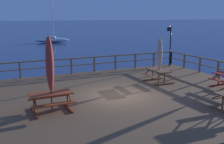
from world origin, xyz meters
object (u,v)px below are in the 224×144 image
at_px(picnic_table_front_left, 158,73).
at_px(picnic_table_mid_centre, 51,98).
at_px(patio_umbrella_tall_mid_right, 50,64).
at_px(patio_umbrella_short_mid, 160,54).
at_px(sailboat_distant, 52,40).
at_px(lamp_post_hooked, 170,40).

bearing_deg(picnic_table_front_left, picnic_table_mid_centre, -162.61).
height_order(picnic_table_mid_centre, patio_umbrella_tall_mid_right, patio_umbrella_tall_mid_right).
relative_size(patio_umbrella_short_mid, sailboat_distant, 0.34).
relative_size(patio_umbrella_short_mid, patio_umbrella_tall_mid_right, 0.85).
bearing_deg(patio_umbrella_tall_mid_right, picnic_table_mid_centre, 92.56).
height_order(picnic_table_mid_centre, sailboat_distant, sailboat_distant).
height_order(patio_umbrella_tall_mid_right, sailboat_distant, sailboat_distant).
bearing_deg(picnic_table_front_left, patio_umbrella_short_mid, -85.60).
distance_m(patio_umbrella_short_mid, sailboat_distant, 35.11).
bearing_deg(picnic_table_mid_centre, picnic_table_front_left, 17.39).
height_order(patio_umbrella_tall_mid_right, lamp_post_hooked, lamp_post_hooked).
bearing_deg(picnic_table_mid_centre, sailboat_distant, 78.18).
relative_size(picnic_table_mid_centre, patio_umbrella_tall_mid_right, 0.57).
relative_size(patio_umbrella_tall_mid_right, lamp_post_hooked, 0.98).
bearing_deg(sailboat_distant, picnic_table_front_left, -91.59).
bearing_deg(picnic_table_mid_centre, lamp_post_hooked, 29.50).
height_order(picnic_table_front_left, patio_umbrella_tall_mid_right, patio_umbrella_tall_mid_right).
height_order(patio_umbrella_short_mid, lamp_post_hooked, lamp_post_hooked).
bearing_deg(lamp_post_hooked, picnic_table_mid_centre, -150.50).
height_order(picnic_table_front_left, patio_umbrella_short_mid, patio_umbrella_short_mid).
bearing_deg(patio_umbrella_tall_mid_right, picnic_table_front_left, 17.93).
xyz_separation_m(patio_umbrella_tall_mid_right, sailboat_distant, (7.77, 37.20, -2.30)).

